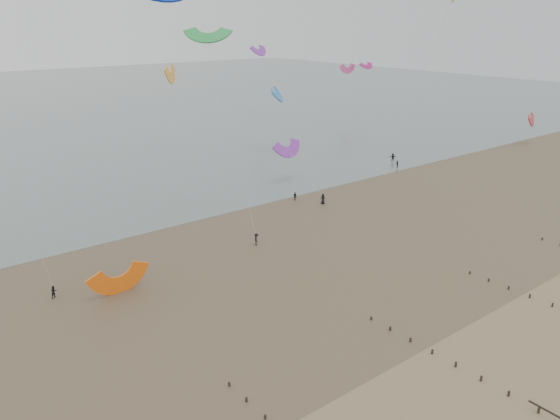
% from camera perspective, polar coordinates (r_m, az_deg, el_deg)
% --- Properties ---
extents(ground, '(500.00, 500.00, 0.00)m').
position_cam_1_polar(ground, '(51.41, 16.60, -17.79)').
color(ground, brown).
rests_on(ground, ground).
extents(sea_and_shore, '(500.00, 665.00, 0.03)m').
position_cam_1_polar(sea_and_shore, '(71.26, -8.47, -6.09)').
color(sea_and_shore, '#475654').
rests_on(sea_and_shore, ground).
extents(kitesurfers, '(130.99, 21.58, 1.83)m').
position_cam_1_polar(kitesurfers, '(94.66, 1.87, 1.18)').
color(kitesurfers, black).
rests_on(kitesurfers, ground).
extents(grounded_kite, '(6.72, 5.39, 3.55)m').
position_cam_1_polar(grounded_kite, '(67.45, -16.30, -8.25)').
color(grounded_kite, '#FD6410').
rests_on(grounded_kite, ground).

